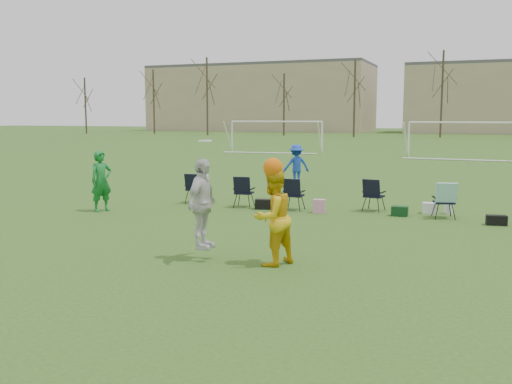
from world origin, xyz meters
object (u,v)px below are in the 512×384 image
at_px(fielder_blue, 296,165).
at_px(goal_left, 276,128).
at_px(center_contest, 244,211).
at_px(goal_mid, 465,130).
at_px(fielder_green_near, 101,181).

xyz_separation_m(fielder_blue, goal_left, (-8.06, 20.41, 1.09)).
distance_m(center_contest, goal_mid, 30.75).
bearing_deg(goal_left, goal_mid, -13.13).
relative_size(center_contest, goal_left, 0.32).
height_order(center_contest, goal_mid, goal_mid).
relative_size(fielder_green_near, goal_left, 0.24).
bearing_deg(goal_mid, fielder_blue, -103.88).
bearing_deg(center_contest, fielder_green_near, 147.19).
xyz_separation_m(fielder_blue, goal_mid, (5.94, 18.41, 1.09)).
bearing_deg(goal_left, fielder_green_near, -85.90).
height_order(fielder_blue, center_contest, center_contest).
height_order(fielder_blue, goal_left, goal_left).
height_order(goal_left, goal_mid, same).
bearing_deg(fielder_green_near, goal_left, 36.13).
relative_size(fielder_blue, goal_mid, 0.23).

